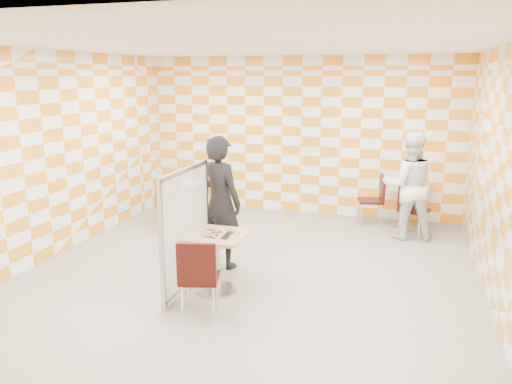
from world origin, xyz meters
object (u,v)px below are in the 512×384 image
at_px(second_table, 408,199).
at_px(sport_bottle, 401,180).
at_px(main_table, 217,253).
at_px(chair_empty_far, 196,186).
at_px(chair_main_front, 198,273).
at_px(chair_empty_near, 170,201).
at_px(partition, 186,228).
at_px(chair_second_side, 376,196).
at_px(soda_bottle, 416,180).
at_px(chair_second_front, 412,206).
at_px(empty_table, 178,195).
at_px(man_dark, 220,202).
at_px(man_white, 409,186).

xyz_separation_m(second_table, sport_bottle, (-0.15, 0.06, 0.33)).
relative_size(main_table, chair_empty_far, 0.81).
relative_size(chair_main_front, chair_empty_near, 1.00).
relative_size(chair_empty_far, partition, 0.60).
height_order(chair_second_side, soda_bottle, soda_bottle).
bearing_deg(second_table, chair_second_front, -83.13).
bearing_deg(chair_second_front, soda_bottle, 85.92).
bearing_deg(sport_bottle, chair_empty_far, -175.89).
relative_size(chair_second_front, partition, 0.60).
distance_m(second_table, empty_table, 4.11).
bearing_deg(chair_main_front, sport_bottle, 65.06).
bearing_deg(chair_second_side, chair_empty_far, -177.07).
height_order(chair_second_side, sport_bottle, sport_bottle).
relative_size(sport_bottle, soda_bottle, 0.87).
bearing_deg(man_dark, chair_empty_far, -40.86).
bearing_deg(chair_empty_near, chair_second_side, 23.19).
bearing_deg(chair_empty_far, main_table, -62.36).
relative_size(partition, sport_bottle, 7.75).
xyz_separation_m(chair_main_front, chair_empty_near, (-1.73, 2.80, 0.00)).
height_order(second_table, empty_table, same).
relative_size(chair_second_side, man_dark, 0.50).
bearing_deg(main_table, chair_main_front, -84.39).
distance_m(man_dark, soda_bottle, 3.77).
xyz_separation_m(man_dark, soda_bottle, (2.62, 2.70, -0.07)).
height_order(main_table, chair_main_front, chair_main_front).
height_order(chair_empty_near, man_white, man_white).
relative_size(empty_table, chair_empty_far, 0.81).
distance_m(chair_empty_far, soda_bottle, 4.09).
bearing_deg(sport_bottle, main_table, -120.34).
bearing_deg(chair_empty_far, sport_bottle, 4.11).
bearing_deg(chair_empty_far, partition, -68.22).
relative_size(chair_main_front, man_dark, 0.50).
bearing_deg(chair_second_side, partition, -120.89).
relative_size(main_table, sport_bottle, 3.75).
xyz_separation_m(empty_table, chair_main_front, (1.85, -3.39, 0.04)).
distance_m(empty_table, soda_bottle, 4.24).
distance_m(empty_table, sport_bottle, 3.99).
bearing_deg(sport_bottle, chair_empty_near, -157.77).
xyz_separation_m(empty_table, man_dark, (1.50, -1.79, 0.42)).
bearing_deg(chair_second_front, chair_second_side, 138.43).
distance_m(chair_empty_near, man_white, 4.00).
distance_m(chair_second_front, man_white, 0.35).
height_order(empty_table, man_dark, man_dark).
height_order(chair_empty_far, soda_bottle, soda_bottle).
height_order(chair_empty_near, sport_bottle, sport_bottle).
relative_size(chair_main_front, partition, 0.60).
xyz_separation_m(chair_empty_far, partition, (1.32, -3.31, 0.25)).
xyz_separation_m(chair_empty_far, soda_bottle, (4.07, 0.24, 0.31)).
distance_m(partition, soda_bottle, 4.49).
height_order(partition, man_white, man_white).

